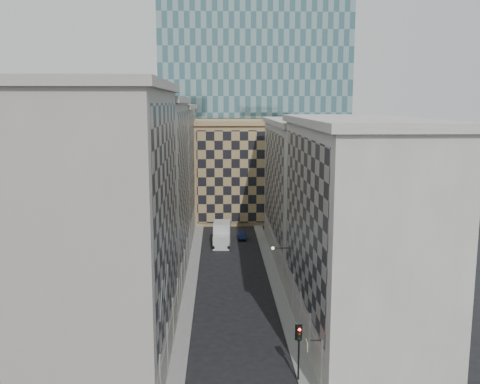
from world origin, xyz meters
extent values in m
cube|color=gray|center=(-5.25, 30.00, 0.07)|extent=(1.50, 100.00, 0.15)
cube|color=gray|center=(5.25, 30.00, 0.07)|extent=(1.50, 100.00, 0.15)
cube|color=gray|center=(-11.00, 11.00, 11.50)|extent=(10.00, 22.00, 23.00)
cube|color=gray|center=(-6.12, 11.00, 13.00)|extent=(0.25, 19.36, 18.00)
cube|color=gray|center=(-6.20, 11.00, 1.60)|extent=(0.45, 21.12, 3.20)
cube|color=gray|center=(-11.00, 11.00, 23.35)|extent=(10.80, 22.80, 0.70)
cylinder|color=gray|center=(-6.35, 2.75, 2.20)|extent=(0.90, 0.90, 4.40)
cylinder|color=gray|center=(-6.35, 8.25, 2.20)|extent=(0.90, 0.90, 4.40)
cylinder|color=gray|center=(-6.35, 13.75, 2.20)|extent=(0.90, 0.90, 4.40)
cylinder|color=gray|center=(-6.35, 19.25, 2.20)|extent=(0.90, 0.90, 4.40)
cube|color=gray|center=(-11.00, 33.00, 11.00)|extent=(10.00, 22.00, 22.00)
cube|color=gray|center=(-6.12, 33.00, 12.50)|extent=(0.25, 19.36, 17.00)
cube|color=gray|center=(-6.20, 33.00, 1.60)|extent=(0.45, 21.12, 3.20)
cube|color=gray|center=(-11.00, 33.00, 22.35)|extent=(10.80, 22.80, 0.70)
cylinder|color=gray|center=(-6.35, 24.75, 2.20)|extent=(0.90, 0.90, 4.40)
cylinder|color=gray|center=(-6.35, 30.25, 2.20)|extent=(0.90, 0.90, 4.40)
cylinder|color=gray|center=(-6.35, 35.75, 2.20)|extent=(0.90, 0.90, 4.40)
cylinder|color=gray|center=(-6.35, 41.25, 2.20)|extent=(0.90, 0.90, 4.40)
cube|color=gray|center=(-11.00, 55.00, 10.50)|extent=(10.00, 22.00, 21.00)
cube|color=gray|center=(-6.12, 55.00, 12.00)|extent=(0.25, 19.36, 16.00)
cube|color=gray|center=(-6.20, 55.00, 1.60)|extent=(0.45, 21.12, 3.20)
cube|color=gray|center=(-11.00, 55.00, 21.35)|extent=(10.80, 22.80, 0.70)
cylinder|color=gray|center=(-6.35, 46.75, 2.20)|extent=(0.90, 0.90, 4.40)
cylinder|color=gray|center=(-6.35, 52.25, 2.20)|extent=(0.90, 0.90, 4.40)
cylinder|color=gray|center=(-6.35, 57.75, 2.20)|extent=(0.90, 0.90, 4.40)
cylinder|color=gray|center=(-6.35, 63.25, 2.20)|extent=(0.90, 0.90, 4.40)
cube|color=#A8A39A|center=(11.00, 15.00, 10.00)|extent=(10.00, 26.00, 20.00)
cube|color=gray|center=(6.12, 15.00, 11.50)|extent=(0.25, 22.88, 15.00)
cube|color=#A8A39A|center=(6.20, 15.00, 1.60)|extent=(0.45, 24.96, 3.20)
cube|color=#A8A39A|center=(11.00, 15.00, 20.35)|extent=(10.80, 26.80, 0.70)
cylinder|color=#A8A39A|center=(6.35, 4.60, 2.20)|extent=(0.90, 0.90, 4.40)
cylinder|color=#A8A39A|center=(6.35, 9.80, 2.20)|extent=(0.90, 0.90, 4.40)
cylinder|color=#A8A39A|center=(6.35, 15.00, 2.20)|extent=(0.90, 0.90, 4.40)
cylinder|color=#A8A39A|center=(6.35, 20.20, 2.20)|extent=(0.90, 0.90, 4.40)
cylinder|color=#A8A39A|center=(6.35, 25.40, 2.20)|extent=(0.90, 0.90, 4.40)
cube|color=#A8A39A|center=(11.00, 42.00, 9.50)|extent=(10.00, 28.00, 19.00)
cube|color=gray|center=(6.12, 42.00, 11.00)|extent=(0.25, 24.64, 14.00)
cube|color=#A8A39A|center=(6.20, 42.00, 1.60)|extent=(0.45, 26.88, 3.20)
cube|color=#A8A39A|center=(11.00, 42.00, 19.35)|extent=(10.80, 28.80, 0.70)
cube|color=#9F7F54|center=(2.00, 68.00, 9.00)|extent=(16.00, 14.00, 18.00)
cube|color=tan|center=(2.00, 60.90, 9.00)|extent=(15.20, 0.25, 16.50)
cube|color=#9F7F54|center=(2.00, 68.00, 18.40)|extent=(16.80, 14.80, 0.80)
cube|color=#2F2B24|center=(0.00, 82.00, 14.00)|extent=(6.00, 6.00, 28.00)
cube|color=#2F2B24|center=(0.00, 82.00, 28.70)|extent=(7.00, 7.00, 1.40)
cone|color=#2F2B24|center=(0.00, 82.00, 39.40)|extent=(7.20, 7.20, 20.00)
cylinder|color=gray|center=(-5.90, 4.00, 8.00)|extent=(0.10, 2.33, 2.33)
cylinder|color=gray|center=(-5.90, 8.00, 8.00)|extent=(0.10, 2.33, 2.33)
cylinder|color=black|center=(5.10, 24.00, 6.20)|extent=(1.80, 0.08, 0.08)
sphere|color=#FFE5B2|center=(4.20, 24.00, 6.20)|extent=(0.36, 0.36, 0.36)
cylinder|color=black|center=(4.55, 6.70, 1.82)|extent=(0.15, 0.15, 3.34)
cube|color=black|center=(4.55, 6.70, 4.06)|extent=(0.37, 0.31, 1.15)
cube|color=black|center=(4.54, 6.89, 4.06)|extent=(0.58, 0.07, 1.30)
sphere|color=#FF0C07|center=(4.56, 6.53, 4.45)|extent=(0.21, 0.21, 0.21)
sphere|color=#331E05|center=(4.56, 6.53, 4.06)|extent=(0.21, 0.21, 0.21)
sphere|color=black|center=(4.56, 6.53, 3.68)|extent=(0.21, 0.21, 0.21)
cube|color=silver|center=(-1.40, 46.44, 1.01)|extent=(2.59, 2.81, 2.03)
cube|color=silver|center=(-1.27, 49.36, 1.74)|extent=(2.77, 4.16, 3.49)
cylinder|color=black|center=(-2.56, 45.59, 0.51)|extent=(0.38, 1.03, 1.01)
cylinder|color=black|center=(-0.31, 45.49, 0.51)|extent=(0.38, 1.03, 1.01)
cylinder|color=black|center=(-2.33, 50.76, 0.51)|extent=(0.38, 1.03, 1.01)
cylinder|color=black|center=(-0.08, 50.66, 0.51)|extent=(0.38, 1.03, 1.01)
imported|color=#111A3E|center=(2.03, 52.15, 0.62)|extent=(1.47, 3.80, 1.23)
cylinder|color=black|center=(5.60, 5.08, 4.22)|extent=(0.85, 0.06, 0.06)
cube|color=#BAB388|center=(4.90, 5.08, 3.80)|extent=(0.07, 0.74, 0.74)
camera|label=1|loc=(-1.68, -32.76, 22.04)|focal=40.00mm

